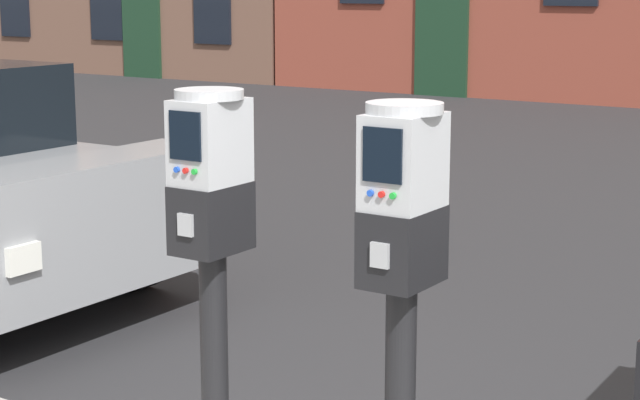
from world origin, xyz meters
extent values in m
cylinder|color=black|center=(-0.71, -0.17, 0.61)|extent=(0.09, 0.09, 0.94)
cube|color=black|center=(-0.71, -0.17, 1.19)|extent=(0.17, 0.24, 0.22)
cube|color=#A5A8AD|center=(-0.71, -0.29, 1.19)|extent=(0.06, 0.01, 0.07)
cube|color=#B7BABF|center=(-0.71, -0.17, 1.43)|extent=(0.17, 0.23, 0.27)
cube|color=black|center=(-0.71, -0.28, 1.46)|extent=(0.12, 0.01, 0.15)
cylinder|color=blue|center=(-0.74, -0.29, 1.36)|extent=(0.02, 0.01, 0.02)
cylinder|color=red|center=(-0.71, -0.29, 1.36)|extent=(0.02, 0.01, 0.02)
cylinder|color=green|center=(-0.67, -0.29, 1.36)|extent=(0.02, 0.01, 0.02)
cylinder|color=#B7BABF|center=(-0.71, -0.17, 1.58)|extent=(0.22, 0.22, 0.03)
cube|color=black|center=(-0.02, -0.17, 1.19)|extent=(0.17, 0.24, 0.22)
cube|color=#A5A8AD|center=(-0.02, -0.29, 1.19)|extent=(0.06, 0.01, 0.07)
cube|color=#B7BABF|center=(-0.02, -0.17, 1.43)|extent=(0.17, 0.23, 0.27)
cube|color=black|center=(-0.02, -0.28, 1.46)|extent=(0.12, 0.01, 0.15)
cylinder|color=blue|center=(-0.05, -0.29, 1.36)|extent=(0.02, 0.01, 0.02)
cylinder|color=red|center=(-0.02, -0.29, 1.36)|extent=(0.02, 0.01, 0.02)
cylinder|color=green|center=(0.02, -0.29, 1.36)|extent=(0.02, 0.01, 0.02)
cylinder|color=#B7BABF|center=(-0.02, -0.17, 1.58)|extent=(0.22, 0.22, 0.03)
cube|color=gray|center=(-2.78, 1.34, 0.94)|extent=(0.45, 1.68, 0.10)
cube|color=white|center=(-2.55, 2.02, 0.62)|extent=(0.04, 0.20, 0.14)
cube|color=white|center=(-2.55, 0.66, 0.62)|extent=(0.04, 0.20, 0.14)
cylinder|color=black|center=(-3.28, 2.15, 0.32)|extent=(0.64, 0.22, 0.64)
cube|color=black|center=(-17.98, 14.10, 1.49)|extent=(0.90, 0.06, 1.49)
cube|color=black|center=(-15.13, 14.10, 1.49)|extent=(0.90, 0.06, 1.49)
cube|color=black|center=(-12.29, 14.10, 1.49)|extent=(0.90, 0.06, 1.49)
cube|color=#193823|center=(-14.17, 14.10, 1.05)|extent=(1.00, 0.07, 2.10)
cube|color=#193823|center=(-7.24, 14.10, 1.05)|extent=(1.00, 0.07, 2.10)
camera|label=1|loc=(1.43, -2.77, 1.91)|focal=61.13mm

